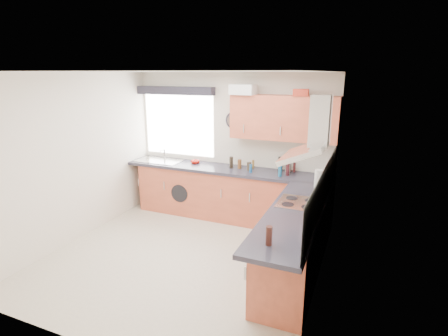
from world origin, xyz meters
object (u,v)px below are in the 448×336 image
at_px(upper_cabinets, 284,118).
at_px(extractor_hood, 312,136).
at_px(washing_machine, 188,188).
at_px(oven, 297,239).

bearing_deg(upper_cabinets, extractor_hood, -63.87).
bearing_deg(extractor_hood, washing_machine, 152.61).
height_order(oven, extractor_hood, extractor_hood).
distance_m(oven, upper_cabinets, 1.99).
distance_m(upper_cabinets, washing_machine, 2.18).
relative_size(oven, extractor_hood, 1.09).
xyz_separation_m(oven, extractor_hood, (0.10, -0.00, 1.34)).
distance_m(oven, extractor_hood, 1.35).
bearing_deg(washing_machine, oven, -28.16).
xyz_separation_m(extractor_hood, upper_cabinets, (-0.65, 1.33, 0.03)).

